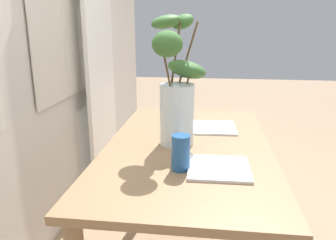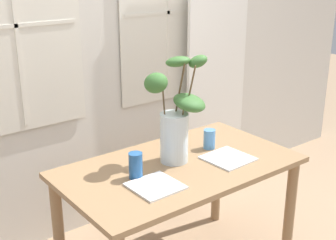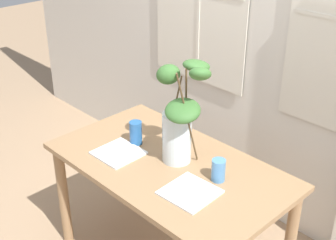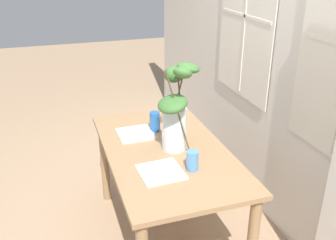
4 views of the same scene
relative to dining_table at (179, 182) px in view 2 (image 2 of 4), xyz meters
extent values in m
cube|color=beige|center=(0.00, 0.93, 0.69)|extent=(5.54, 0.12, 2.69)
cube|color=silver|center=(-0.58, 0.86, 0.88)|extent=(0.78, 0.01, 1.26)
cube|color=silver|center=(-0.58, 0.86, 0.88)|extent=(0.85, 0.01, 1.33)
cube|color=silver|center=(-0.58, 0.85, 0.88)|extent=(0.02, 0.01, 1.26)
cube|color=silver|center=(-0.58, 0.85, 0.88)|extent=(0.78, 0.01, 0.02)
cube|color=silver|center=(0.58, 0.86, 0.88)|extent=(0.78, 0.01, 1.26)
cube|color=silver|center=(0.58, 0.86, 0.88)|extent=(0.85, 0.01, 1.33)
cube|color=silver|center=(0.58, 0.85, 0.88)|extent=(0.02, 0.01, 1.26)
cube|color=silver|center=(0.58, 0.85, 0.88)|extent=(0.78, 0.01, 0.02)
cube|color=white|center=(1.01, 0.76, 0.47)|extent=(0.61, 0.03, 2.24)
cube|color=#93704C|center=(0.00, 0.00, 0.10)|extent=(1.40, 0.80, 0.03)
cylinder|color=#93704C|center=(0.64, -0.34, -0.28)|extent=(0.07, 0.07, 0.74)
cylinder|color=#93704C|center=(-0.64, 0.34, -0.28)|extent=(0.07, 0.07, 0.74)
cylinder|color=#93704C|center=(0.64, 0.34, -0.28)|extent=(0.07, 0.07, 0.74)
cylinder|color=silver|center=(0.01, 0.06, 0.27)|extent=(0.17, 0.17, 0.30)
cylinder|color=silver|center=(0.01, 0.06, 0.17)|extent=(0.15, 0.15, 0.10)
cylinder|color=brown|center=(0.09, 0.05, 0.42)|extent=(0.02, 0.18, 0.58)
ellipsoid|color=#38662D|center=(0.17, 0.05, 0.70)|extent=(0.14, 0.13, 0.13)
cylinder|color=brown|center=(0.04, 0.09, 0.41)|extent=(0.08, 0.09, 0.57)
ellipsoid|color=#38662D|center=(0.08, 0.12, 0.70)|extent=(0.20, 0.21, 0.10)
cylinder|color=brown|center=(-0.05, 0.07, 0.37)|extent=(0.05, 0.12, 0.48)
ellipsoid|color=#38662D|center=(-0.10, 0.09, 0.61)|extent=(0.19, 0.17, 0.16)
cylinder|color=brown|center=(0.05, 0.04, 0.30)|extent=(0.05, 0.09, 0.35)
ellipsoid|color=#38662D|center=(0.09, 0.02, 0.48)|extent=(0.27, 0.27, 0.15)
cylinder|color=#235693|center=(-0.30, 0.01, 0.19)|extent=(0.08, 0.08, 0.15)
cylinder|color=#4C84BC|center=(0.30, 0.07, 0.18)|extent=(0.08, 0.08, 0.12)
cube|color=white|center=(-0.28, -0.14, 0.12)|extent=(0.25, 0.25, 0.01)
cube|color=white|center=(0.28, -0.12, 0.12)|extent=(0.27, 0.27, 0.01)
camera|label=1|loc=(-1.56, -0.09, 0.69)|focal=35.80mm
camera|label=2|loc=(-1.57, -1.93, 1.27)|focal=49.68mm
camera|label=3|loc=(1.61, -1.57, 1.57)|focal=49.75mm
camera|label=4|loc=(2.16, -0.69, 1.35)|focal=40.35mm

